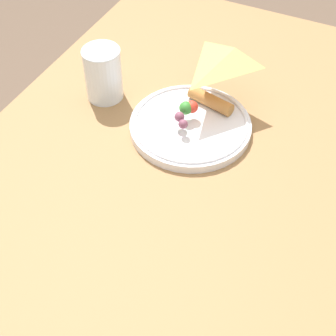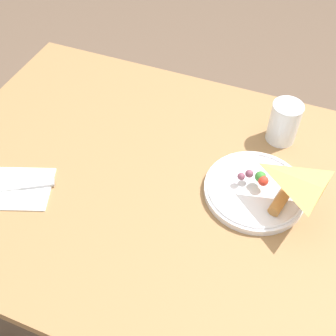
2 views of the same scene
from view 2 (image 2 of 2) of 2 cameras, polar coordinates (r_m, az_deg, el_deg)
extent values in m
plane|color=brown|center=(1.60, 1.61, -20.26)|extent=(6.00, 6.00, 0.00)
cube|color=olive|center=(0.93, 2.61, -3.41)|extent=(1.19, 0.77, 0.03)
cube|color=#382D23|center=(1.60, -12.30, 2.74)|extent=(0.06, 0.06, 0.75)
cylinder|color=white|center=(0.93, 11.66, -3.02)|extent=(0.22, 0.22, 0.02)
torus|color=white|center=(0.92, 11.75, -2.65)|extent=(0.21, 0.21, 0.01)
pyramid|color=#DBA351|center=(0.91, 11.45, -2.13)|extent=(0.15, 0.12, 0.02)
cylinder|color=#B77A3D|center=(0.90, 15.23, -3.92)|extent=(0.04, 0.09, 0.02)
sphere|color=red|center=(0.90, 12.78, -1.70)|extent=(0.02, 0.02, 0.02)
sphere|color=#7A4256|center=(0.90, 9.88, -1.13)|extent=(0.02, 0.02, 0.02)
sphere|color=#7A4256|center=(0.91, 10.95, -0.76)|extent=(0.02, 0.02, 0.02)
sphere|color=#388433|center=(0.91, 12.42, -1.16)|extent=(0.02, 0.02, 0.02)
cylinder|color=white|center=(1.02, 15.44, 5.98)|extent=(0.07, 0.07, 0.10)
cylinder|color=#F4CC66|center=(1.03, 15.38, 5.75)|extent=(0.06, 0.06, 0.09)
torus|color=white|center=(0.99, 16.02, 8.07)|extent=(0.07, 0.07, 0.00)
cube|color=white|center=(0.98, -20.45, -2.59)|extent=(0.20, 0.17, 0.00)
cube|color=#B2B2B7|center=(0.96, -17.22, -2.04)|extent=(0.07, 0.05, 0.01)
camera|label=1|loc=(0.75, -49.47, 28.45)|focal=55.00mm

